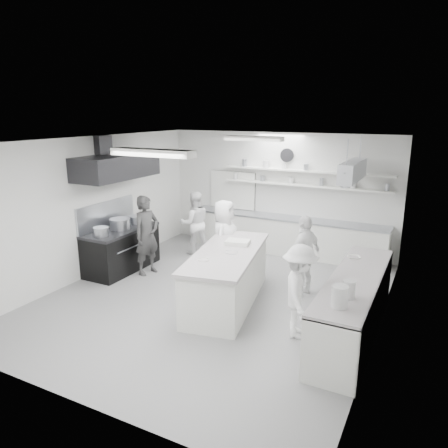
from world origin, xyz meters
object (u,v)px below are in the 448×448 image
at_px(stove, 122,250).
at_px(cook_stove, 147,235).
at_px(back_counter, 285,236).
at_px(right_counter, 354,307).
at_px(prep_island, 227,278).
at_px(cook_back, 194,223).

relative_size(stove, cook_stove, 1.03).
xyz_separation_m(stove, back_counter, (2.90, 2.80, 0.01)).
height_order(stove, right_counter, right_counter).
relative_size(back_counter, prep_island, 1.90).
bearing_deg(cook_stove, stove, 108.82).
bearing_deg(stove, cook_back, 63.34).
bearing_deg(stove, cook_stove, 6.84).
distance_m(stove, cook_back, 1.99).
bearing_deg(cook_back, back_counter, 164.10).
bearing_deg(cook_stove, right_counter, -86.47).
distance_m(stove, prep_island, 2.95).
distance_m(prep_island, cook_stove, 2.35).
bearing_deg(cook_back, prep_island, 89.08).
bearing_deg(right_counter, prep_island, 176.93).
bearing_deg(right_counter, cook_stove, 171.56).
bearing_deg(prep_island, stove, 159.49).
bearing_deg(stove, prep_island, -9.26).
bearing_deg(cook_stove, cook_back, 4.79).
bearing_deg(cook_stove, prep_island, -91.91).
xyz_separation_m(stove, prep_island, (2.91, -0.47, 0.04)).
distance_m(back_counter, cook_stove, 3.54).
relative_size(stove, prep_island, 0.68).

